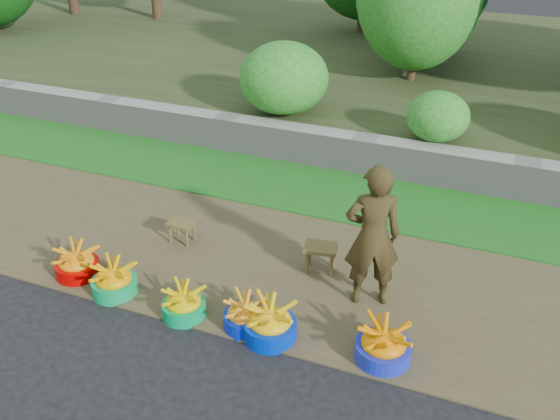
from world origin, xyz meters
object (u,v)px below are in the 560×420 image
at_px(basin_d, 246,315).
at_px(basin_b, 114,281).
at_px(basin_c, 184,304).
at_px(vendor_woman, 373,236).
at_px(basin_f, 383,345).
at_px(stool_left, 182,226).
at_px(basin_e, 270,323).
at_px(stool_right, 321,251).
at_px(basin_a, 77,264).

bearing_deg(basin_d, basin_b, -179.35).
bearing_deg(basin_c, vendor_woman, 29.62).
bearing_deg(basin_f, stool_left, 158.37).
xyz_separation_m(basin_c, basin_e, (0.93, 0.02, 0.03)).
height_order(basin_c, basin_d, basin_d).
bearing_deg(basin_e, stool_right, 86.23).
xyz_separation_m(basin_d, stool_left, (-1.37, 1.13, 0.09)).
bearing_deg(basin_f, basin_c, -176.36).
relative_size(basin_a, basin_d, 1.09).
height_order(basin_d, basin_f, basin_f).
bearing_deg(vendor_woman, basin_e, 29.13).
xyz_separation_m(basin_b, basin_f, (2.88, 0.07, 0.01)).
bearing_deg(basin_b, basin_f, 1.45).
relative_size(basin_d, stool_left, 1.41).
bearing_deg(basin_a, basin_b, -11.20).
relative_size(basin_b, vendor_woman, 0.31).
distance_m(basin_b, vendor_woman, 2.74).
xyz_separation_m(basin_c, stool_right, (1.01, 1.26, 0.12)).
xyz_separation_m(basin_a, basin_e, (2.37, -0.14, 0.01)).
height_order(basin_c, stool_left, basin_c).
xyz_separation_m(basin_f, stool_right, (-0.99, 1.13, 0.10)).
xyz_separation_m(basin_d, stool_right, (0.36, 1.19, 0.12)).
bearing_deg(basin_b, stool_right, 32.62).
distance_m(basin_c, basin_d, 0.66).
distance_m(basin_e, stool_right, 1.24).
bearing_deg(vendor_woman, stool_left, -29.31).
height_order(stool_left, stool_right, stool_right).
relative_size(basin_e, stool_left, 1.64).
bearing_deg(basin_b, basin_c, -3.60).
xyz_separation_m(basin_c, basin_d, (0.65, 0.07, 0.00)).
bearing_deg(vendor_woman, basin_f, 91.31).
xyz_separation_m(basin_a, basin_b, (0.57, -0.11, -0.00)).
bearing_deg(basin_e, stool_left, 144.30).
height_order(basin_c, vendor_woman, vendor_woman).
distance_m(basin_c, basin_e, 0.93).
bearing_deg(basin_b, basin_d, 0.65).
distance_m(basin_c, basin_f, 2.01).
height_order(basin_b, basin_c, basin_b).
xyz_separation_m(basin_c, basin_f, (2.01, 0.13, 0.03)).
bearing_deg(stool_right, basin_c, -128.77).
height_order(stool_right, vendor_woman, vendor_woman).
xyz_separation_m(basin_b, stool_left, (0.15, 1.15, 0.07)).
bearing_deg(stool_right, basin_d, -106.83).
xyz_separation_m(basin_b, basin_c, (0.87, -0.05, -0.01)).
xyz_separation_m(basin_e, stool_left, (-1.65, 1.18, 0.06)).
distance_m(basin_a, basin_e, 2.37).
distance_m(basin_a, basin_f, 3.44).
distance_m(basin_c, stool_right, 1.62).
relative_size(basin_a, basin_f, 0.94).
relative_size(basin_a, basin_c, 1.10).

